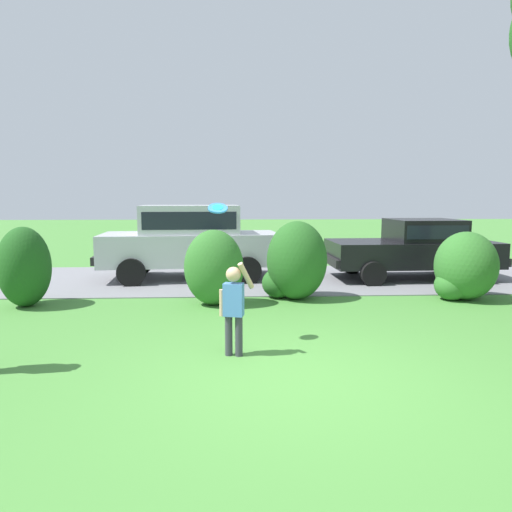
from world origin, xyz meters
name	(u,v)px	position (x,y,z in m)	size (l,w,h in m)	color
ground_plane	(300,379)	(0.00, 0.00, 0.00)	(80.00, 80.00, 0.00)	#478438
driveway_strip	(264,279)	(0.00, 6.72, 0.01)	(28.00, 4.40, 0.02)	slate
shrub_near_tree	(24,267)	(-4.85, 3.90, 0.78)	(0.97, 1.08, 1.56)	#1E511C
shrub_centre_left	(214,268)	(-1.17, 3.87, 0.75)	(1.17, 0.96, 1.50)	#33702B
shrub_centre	(295,263)	(0.49, 4.34, 0.76)	(1.35, 1.13, 1.64)	#286023
shrub_centre_right	(464,268)	(4.00, 4.12, 0.66)	(1.28, 1.26, 1.42)	#33702B
parked_sedan	(415,247)	(3.92, 6.61, 0.85)	(4.45, 2.19, 1.56)	black
parked_suv	(190,238)	(-1.92, 6.90, 1.08)	(4.82, 2.36, 1.92)	silver
child_thrower	(234,303)	(-0.77, 0.86, 0.72)	(0.47, 0.23, 1.29)	#383842
frisbee	(218,208)	(-0.99, 1.42, 1.97)	(0.28, 0.26, 0.16)	#337FDB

